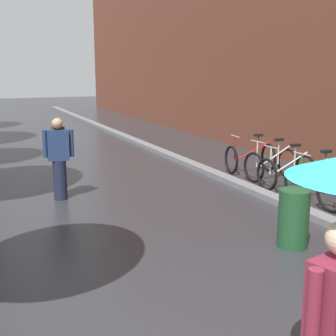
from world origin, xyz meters
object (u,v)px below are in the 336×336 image
parked_bicycle_4 (271,164)px  litter_bin (293,219)px  parked_bicycle_2 (317,180)px  pedestrian_walking_midground (59,156)px  parked_bicycle_3 (286,171)px  parked_bicycle_5 (250,158)px

parked_bicycle_4 → litter_bin: bearing=-122.2°
parked_bicycle_2 → litter_bin: size_ratio=1.30×
litter_bin → pedestrian_walking_midground: bearing=123.8°
parked_bicycle_2 → parked_bicycle_3: bearing=94.4°
parked_bicycle_3 → pedestrian_walking_midground: bearing=166.1°
parked_bicycle_2 → parked_bicycle_5: 2.48m
parked_bicycle_5 → pedestrian_walking_midground: (-4.78, -0.47, 0.49)m
parked_bicycle_5 → litter_bin: size_ratio=1.36×
pedestrian_walking_midground → parked_bicycle_4: bearing=-4.5°
pedestrian_walking_midground → parked_bicycle_5: bearing=5.7°
parked_bicycle_3 → pedestrian_walking_midground: 4.79m
parked_bicycle_5 → parked_bicycle_2: bearing=-92.1°
parked_bicycle_4 → parked_bicycle_2: bearing=-93.4°
parked_bicycle_2 → parked_bicycle_5: same height
parked_bicycle_3 → parked_bicycle_5: same height
litter_bin → pedestrian_walking_midground: (-2.59, 3.87, 0.44)m
parked_bicycle_5 → pedestrian_walking_midground: pedestrian_walking_midground is taller
litter_bin → parked_bicycle_4: bearing=57.8°
parked_bicycle_3 → parked_bicycle_4: bearing=77.9°
parked_bicycle_3 → parked_bicycle_5: bearing=84.4°
parked_bicycle_4 → litter_bin: size_ratio=1.34×
parked_bicycle_3 → parked_bicycle_4: same height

